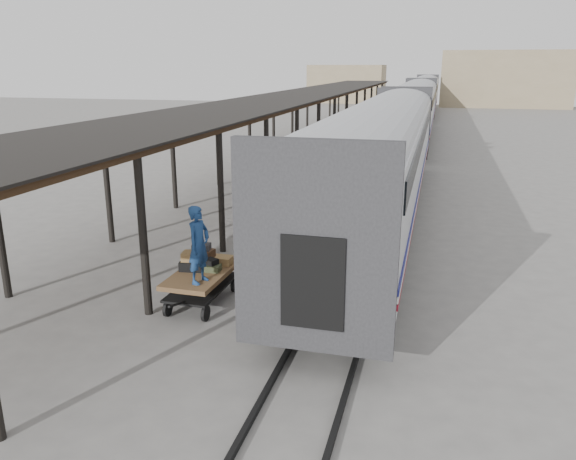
# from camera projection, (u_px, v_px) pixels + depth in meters

# --- Properties ---
(ground) EXTENTS (160.00, 160.00, 0.00)m
(ground) POSITION_uv_depth(u_px,v_px,m) (229.00, 289.00, 15.34)
(ground) COLOR slate
(ground) RESTS_ON ground
(train) EXTENTS (3.45, 76.01, 4.01)m
(train) POSITION_uv_depth(u_px,v_px,m) (414.00, 107.00, 45.13)
(train) COLOR silver
(train) RESTS_ON ground
(canopy) EXTENTS (4.90, 64.30, 4.15)m
(canopy) POSITION_uv_depth(u_px,v_px,m) (307.00, 95.00, 37.31)
(canopy) COLOR #422B19
(canopy) RESTS_ON ground
(rails) EXTENTS (1.54, 150.00, 0.12)m
(rails) POSITION_uv_depth(u_px,v_px,m) (412.00, 139.00, 46.06)
(rails) COLOR black
(rails) RESTS_ON ground
(building_far) EXTENTS (18.00, 10.00, 8.00)m
(building_far) POSITION_uv_depth(u_px,v_px,m) (504.00, 79.00, 83.09)
(building_far) COLOR tan
(building_far) RESTS_ON ground
(building_left) EXTENTS (12.00, 8.00, 6.00)m
(building_left) POSITION_uv_depth(u_px,v_px,m) (347.00, 84.00, 93.00)
(building_left) COLOR tan
(building_left) RESTS_ON ground
(baggage_cart) EXTENTS (1.30, 2.42, 0.86)m
(baggage_cart) POSITION_uv_depth(u_px,v_px,m) (202.00, 280.00, 14.24)
(baggage_cart) COLOR brown
(baggage_cart) RESTS_ON ground
(suitcase_stack) EXTENTS (1.17, 1.05, 0.58)m
(suitcase_stack) POSITION_uv_depth(u_px,v_px,m) (203.00, 259.00, 14.47)
(suitcase_stack) COLOR #323134
(suitcase_stack) RESTS_ON baggage_cart
(luggage_tug) EXTENTS (1.46, 1.79, 1.37)m
(luggage_tug) POSITION_uv_depth(u_px,v_px,m) (314.00, 163.00, 31.54)
(luggage_tug) COLOR maroon
(luggage_tug) RESTS_ON ground
(porter) EXTENTS (0.58, 0.77, 1.89)m
(porter) POSITION_uv_depth(u_px,v_px,m) (199.00, 245.00, 13.25)
(porter) COLOR navy
(porter) RESTS_ON baggage_cart
(pedestrian) EXTENTS (1.16, 0.53, 1.94)m
(pedestrian) POSITION_uv_depth(u_px,v_px,m) (266.00, 164.00, 29.02)
(pedestrian) COLOR black
(pedestrian) RESTS_ON ground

